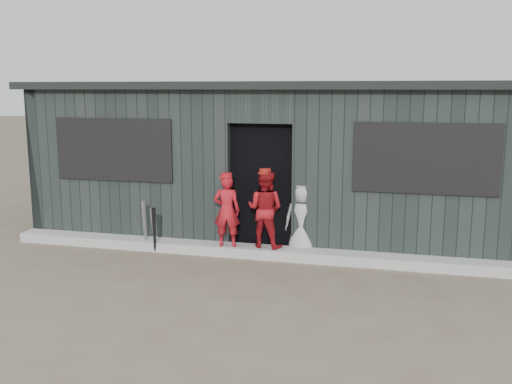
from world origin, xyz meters
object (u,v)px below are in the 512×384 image
(bat_right, at_px, (154,230))
(player_red_left, at_px, (227,211))
(dugout, at_px, (280,159))
(player_grey_back, at_px, (302,219))
(bat_left, at_px, (154,230))
(player_red_right, at_px, (265,209))
(bat_mid, at_px, (145,225))

(bat_right, distance_m, player_red_left, 1.17)
(dugout, bearing_deg, player_grey_back, -65.31)
(bat_left, bearing_deg, dugout, 49.97)
(bat_left, relative_size, player_red_right, 0.63)
(bat_mid, distance_m, dugout, 2.66)
(bat_right, bearing_deg, dugout, 51.32)
(player_red_left, height_order, player_grey_back, player_red_left)
(bat_mid, height_order, dugout, dugout)
(player_red_left, bearing_deg, bat_left, -1.35)
(player_red_left, distance_m, player_grey_back, 1.15)
(player_red_right, height_order, dugout, dugout)
(player_red_left, xyz_separation_m, player_grey_back, (1.09, 0.33, -0.14))
(bat_right, relative_size, player_red_left, 0.69)
(player_red_right, distance_m, player_grey_back, 0.60)
(bat_right, xyz_separation_m, player_red_left, (1.10, 0.20, 0.33))
(bat_right, distance_m, player_red_right, 1.74)
(player_red_left, distance_m, dugout, 1.89)
(bat_left, relative_size, player_grey_back, 0.66)
(player_red_right, height_order, player_grey_back, player_red_right)
(bat_mid, height_order, player_red_right, player_red_right)
(bat_mid, relative_size, bat_right, 1.07)
(dugout, bearing_deg, bat_mid, -135.36)
(bat_right, xyz_separation_m, dugout, (1.55, 1.94, 0.91))
(bat_mid, distance_m, player_red_right, 1.94)
(bat_right, bearing_deg, bat_mid, 144.12)
(bat_left, height_order, player_grey_back, player_grey_back)
(bat_right, height_order, dugout, dugout)
(dugout, bearing_deg, player_red_left, -104.40)
(player_red_right, bearing_deg, dugout, -76.32)
(player_red_right, distance_m, dugout, 1.73)
(player_red_left, xyz_separation_m, player_red_right, (0.57, 0.10, 0.04))
(player_red_left, bearing_deg, player_red_right, -178.20)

